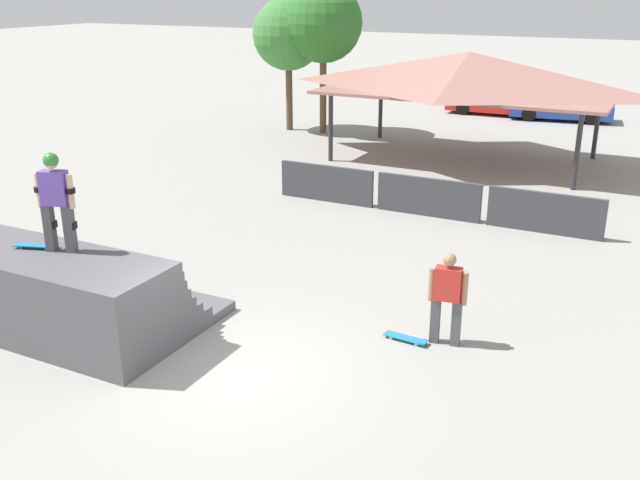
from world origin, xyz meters
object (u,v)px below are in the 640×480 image
skateboard_on_deck (37,245)px  skateboard_on_ground (407,338)px  bystander_walking (447,294)px  skater_on_deck (55,196)px  tree_far_back (323,23)px  parked_car_red (495,102)px  tree_beside_pavilion (288,35)px  parked_car_blue (561,107)px

skateboard_on_deck → skateboard_on_ground: skateboard_on_deck is taller
bystander_walking → skateboard_on_deck: bearing=14.0°
skater_on_deck → skateboard_on_deck: (-0.50, -0.11, -0.95)m
skater_on_deck → tree_far_back: tree_far_back is taller
skater_on_deck → parked_car_red: (1.21, 26.02, -1.94)m
tree_beside_pavilion → bystander_walking: bearing=-52.8°
skateboard_on_ground → skateboard_on_deck: bearing=-154.1°
skateboard_on_ground → tree_beside_pavilion: 19.89m
skateboard_on_deck → parked_car_blue: size_ratio=0.17×
skateboard_on_deck → bystander_walking: (6.69, 2.68, -0.65)m
skateboard_on_deck → parked_car_red: (1.71, 26.12, -0.99)m
skater_on_deck → tree_far_back: 18.86m
bystander_walking → skateboard_on_ground: (-0.61, -0.24, -0.88)m
parked_car_red → parked_car_blue: (3.06, -0.16, 0.00)m
skater_on_deck → parked_car_red: bearing=69.5°
skateboard_on_ground → parked_car_red: (-4.38, 23.68, 0.54)m
parked_car_blue → skater_on_deck: bearing=-107.5°
skateboard_on_ground → parked_car_blue: size_ratio=0.17×
skateboard_on_deck → tree_far_back: bearing=82.2°
skateboard_on_deck → skateboard_on_ground: bearing=2.9°
skateboard_on_deck → tree_beside_pavilion: size_ratio=0.15×
skateboard_on_ground → parked_car_red: bearing=104.5°
skateboard_on_deck → skateboard_on_ground: 6.73m
tree_far_back → parked_car_red: 10.13m
bystander_walking → skateboard_on_ground: bystander_walking is taller
parked_car_blue → bystander_walking: bearing=-93.4°
skater_on_deck → parked_car_blue: size_ratio=0.38×
skateboard_on_ground → tree_far_back: 19.19m
skater_on_deck → bystander_walking: size_ratio=1.04×
skateboard_on_deck → parked_car_red: size_ratio=0.18×
tree_beside_pavilion → tree_far_back: (1.58, 0.06, 0.48)m
skater_on_deck → tree_beside_pavilion: size_ratio=0.32×
tree_far_back → tree_beside_pavilion: bearing=-177.8°
skateboard_on_ground → bystander_walking: bearing=25.6°
skateboard_on_deck → skater_on_deck: bearing=-7.0°
skateboard_on_deck → skateboard_on_ground: (6.09, 2.44, -1.53)m
bystander_walking → tree_far_back: 19.13m
tree_beside_pavilion → tree_far_back: size_ratio=0.90×
skater_on_deck → bystander_walking: (6.20, 2.58, -1.60)m
parked_car_red → tree_far_back: bearing=-126.1°
tree_beside_pavilion → parked_car_blue: 12.99m
skater_on_deck → tree_beside_pavilion: bearing=89.5°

